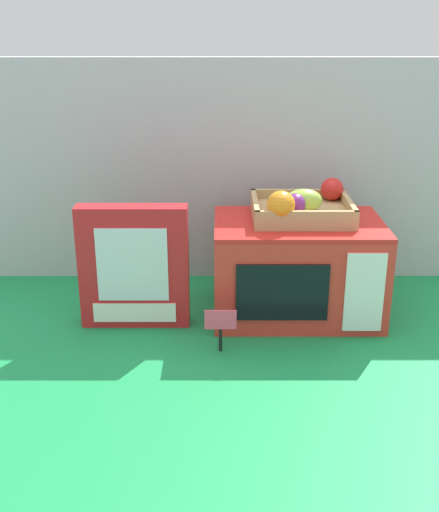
# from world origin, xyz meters

# --- Properties ---
(ground_plane) EXTENTS (1.70, 1.70, 0.00)m
(ground_plane) POSITION_xyz_m (0.00, 0.00, 0.00)
(ground_plane) COLOR #198C47
(ground_plane) RESTS_ON ground
(display_back_panel) EXTENTS (1.61, 0.03, 0.60)m
(display_back_panel) POSITION_xyz_m (0.00, 0.29, 0.30)
(display_back_panel) COLOR #B7BABF
(display_back_panel) RESTS_ON ground
(toy_microwave) EXTENTS (0.40, 0.27, 0.24)m
(toy_microwave) POSITION_xyz_m (0.17, 0.04, 0.12)
(toy_microwave) COLOR red
(toy_microwave) RESTS_ON ground
(food_groups_crate) EXTENTS (0.24, 0.22, 0.09)m
(food_groups_crate) POSITION_xyz_m (0.18, 0.06, 0.27)
(food_groups_crate) COLOR tan
(food_groups_crate) RESTS_ON toy_microwave
(cookie_set_box) EXTENTS (0.26, 0.05, 0.30)m
(cookie_set_box) POSITION_xyz_m (-0.22, -0.02, 0.15)
(cookie_set_box) COLOR red
(cookie_set_box) RESTS_ON ground
(price_sign) EXTENTS (0.07, 0.01, 0.10)m
(price_sign) POSITION_xyz_m (-0.02, -0.16, 0.07)
(price_sign) COLOR black
(price_sign) RESTS_ON ground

